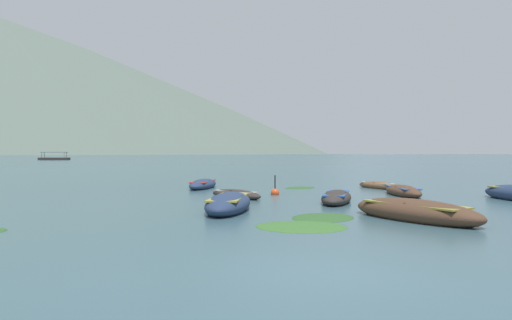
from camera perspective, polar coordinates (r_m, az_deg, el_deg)
ground_plane at (r=1507.39m, az=3.75°, el=0.80°), size 6000.00×6000.00×0.00m
mountain_1 at (r=1585.73m, az=-10.35°, el=10.04°), size 1324.84×1324.84×509.77m
mountain_2 at (r=1656.41m, az=11.81°, el=4.62°), size 672.90×672.90×221.67m
rowboat_0 at (r=26.24m, az=15.37°, el=-3.19°), size 2.23×3.15×0.50m
rowboat_1 at (r=19.92m, az=-2.64°, el=-4.46°), size 2.94×2.83×0.47m
rowboat_2 at (r=14.21m, az=19.75°, el=-6.29°), size 3.81×4.34×0.79m
rowboat_3 at (r=25.74m, az=-6.84°, el=-3.15°), size 1.45×4.21×0.64m
rowboat_5 at (r=18.44m, az=10.32°, el=-4.78°), size 1.91×3.95×0.60m
rowboat_8 at (r=22.19m, az=18.40°, el=-3.85°), size 1.47×3.70×0.61m
rowboat_9 at (r=15.56m, az=-3.55°, el=-5.63°), size 1.62×4.36×0.77m
ferry_0 at (r=143.27m, az=-24.55°, el=0.17°), size 8.71×4.10×2.54m
mooring_buoy at (r=21.48m, az=2.47°, el=-4.20°), size 0.42×0.42×1.06m
weed_patch_0 at (r=25.61m, az=5.71°, el=-3.61°), size 2.36×2.23×0.14m
weed_patch_1 at (r=12.20m, az=5.85°, el=-8.57°), size 2.55×2.08×0.14m
weed_patch_3 at (r=13.96m, az=8.61°, el=-7.38°), size 2.71×2.81×0.14m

